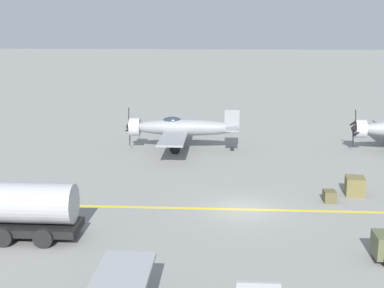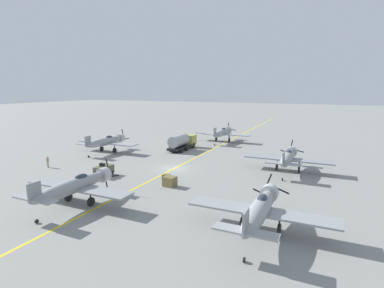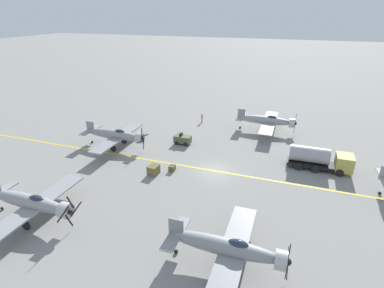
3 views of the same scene
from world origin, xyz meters
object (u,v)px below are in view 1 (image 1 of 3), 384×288
object	(u,v)px
airplane_mid_right	(180,128)
supply_crate_by_tanker	(329,196)
fuel_tanker	(2,210)
supply_crate_mid_lane	(355,186)

from	to	relation	value
airplane_mid_right	supply_crate_by_tanker	bearing A→B (deg)	-133.13
fuel_tanker	supply_crate_by_tanker	world-z (taller)	fuel_tanker
fuel_tanker	supply_crate_by_tanker	size ratio (longest dim) A/B	9.05
fuel_tanker	supply_crate_by_tanker	distance (m)	19.41
airplane_mid_right	fuel_tanker	distance (m)	21.62
airplane_mid_right	supply_crate_mid_lane	size ratio (longest dim) A/B	8.42
airplane_mid_right	fuel_tanker	size ratio (longest dim) A/B	1.50
airplane_mid_right	fuel_tanker	world-z (taller)	airplane_mid_right
airplane_mid_right	supply_crate_mid_lane	distance (m)	17.23
supply_crate_mid_lane	airplane_mid_right	bearing A→B (deg)	46.50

